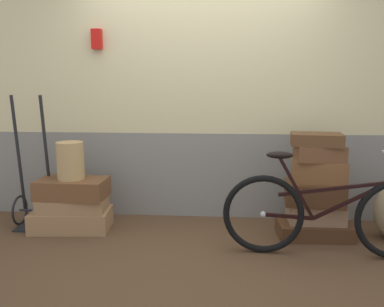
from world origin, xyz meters
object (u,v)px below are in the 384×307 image
suitcase_2 (72,188)px  bicycle (329,215)px  suitcase_8 (316,139)px  wicker_basket (70,161)px  suitcase_3 (313,229)px  suitcase_4 (315,212)px  suitcase_6 (319,171)px  suitcase_7 (320,153)px  suitcase_1 (73,204)px  suitcase_0 (72,220)px  luggage_trolley (35,197)px  suitcase_5 (314,193)px

suitcase_2 → bicycle: 2.39m
suitcase_8 → suitcase_2: bearing=-173.3°
bicycle → wicker_basket: bearing=169.3°
suitcase_3 → suitcase_4: size_ratio=1.31×
suitcase_4 → wicker_basket: wicker_basket is taller
suitcase_3 → wicker_basket: wicker_basket is taller
suitcase_2 → suitcase_3: size_ratio=0.99×
suitcase_6 → suitcase_7: size_ratio=1.10×
suitcase_1 → wicker_basket: (-0.01, -0.00, 0.44)m
suitcase_8 → bicycle: bearing=-80.6°
suitcase_2 → suitcase_4: suitcase_2 is taller
suitcase_6 → suitcase_8: suitcase_8 is taller
suitcase_7 → bicycle: bearing=-94.3°
suitcase_7 → suitcase_0: bearing=176.0°
suitcase_4 → luggage_trolley: luggage_trolley is taller
suitcase_2 → suitcase_3: 2.36m
wicker_basket → bicycle: bicycle is taller
suitcase_4 → suitcase_8: bearing=-163.6°
suitcase_1 → suitcase_8: (2.32, 0.01, 0.67)m
suitcase_3 → suitcase_5: suitcase_5 is taller
suitcase_1 → bicycle: bicycle is taller
suitcase_0 → suitcase_3: bearing=-4.8°
suitcase_0 → suitcase_6: size_ratio=1.58×
suitcase_2 → suitcase_8: size_ratio=1.46×
bicycle → suitcase_7: bearing=89.4°
suitcase_0 → suitcase_5: size_ratio=1.42×
suitcase_2 → suitcase_8: bearing=1.6°
suitcase_6 → bicycle: bicycle is taller
suitcase_5 → bicycle: size_ratio=0.30×
suitcase_0 → suitcase_2: (0.03, -0.01, 0.32)m
suitcase_0 → suitcase_2: 0.32m
suitcase_2 → wicker_basket: wicker_basket is taller
wicker_basket → suitcase_1: bearing=10.0°
suitcase_2 → luggage_trolley: luggage_trolley is taller
suitcase_1 → wicker_basket: bearing=-174.0°
suitcase_5 → suitcase_4: bearing=60.9°
suitcase_4 → suitcase_8: size_ratio=1.12×
suitcase_4 → wicker_basket: 2.40m
suitcase_7 → luggage_trolley: 2.83m
suitcase_5 → suitcase_2: bearing=-174.9°
suitcase_4 → luggage_trolley: bearing=179.0°
suitcase_8 → suitcase_0: bearing=-173.5°
wicker_basket → luggage_trolley: luggage_trolley is taller
suitcase_2 → wicker_basket: bearing=141.8°
suitcase_0 → wicker_basket: 0.60m
suitcase_0 → bicycle: bicycle is taller
suitcase_1 → suitcase_5: (2.32, -0.02, 0.16)m
bicycle → suitcase_3: bearing=91.5°
suitcase_1 → suitcase_8: size_ratio=1.41×
suitcase_5 → wicker_basket: wicker_basket is taller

